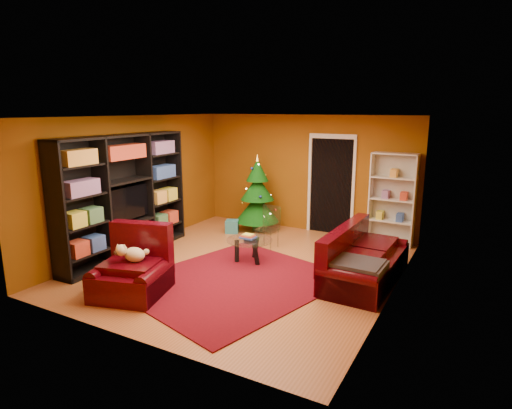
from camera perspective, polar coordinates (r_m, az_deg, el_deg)
The scene contains 17 objects.
floor at distance 7.64m, azimuth -1.46°, elevation -8.48°, with size 5.00×5.50×0.05m, color #A25A2D.
ceiling at distance 7.12m, azimuth -1.58°, elevation 11.82°, with size 5.00×5.50×0.05m, color silver.
wall_back at distance 9.73m, azimuth 6.76°, elevation 4.14°, with size 5.00×0.05×2.60m, color #854B0D.
wall_left at distance 8.79m, azimuth -15.91°, elevation 2.83°, with size 0.05×5.50×2.60m, color #854B0D.
wall_right at distance 6.40m, azimuth 18.40°, elevation -0.90°, with size 0.05×5.50×2.60m, color #854B0D.
doorway at distance 9.52m, azimuth 9.97°, elevation 2.33°, with size 1.06×0.60×2.16m, color black, non-canonical shape.
rug at distance 7.00m, azimuth -3.05°, elevation -10.22°, with size 2.68×3.13×0.02m, color #610914.
media_unit at distance 8.28m, azimuth -17.15°, elevation 1.01°, with size 0.45×2.96×2.27m, color black, non-canonical shape.
christmas_tree at distance 9.63m, azimuth 0.18°, elevation 1.45°, with size 0.99×0.99×1.76m, color #0A420C, non-canonical shape.
gift_box_teal at distance 9.63m, azimuth -3.20°, elevation -2.93°, with size 0.28×0.28×0.28m, color teal.
gift_box_green at distance 9.80m, azimuth 0.45°, elevation -2.78°, with size 0.23×0.23×0.23m, color #267939.
white_bookshelf at distance 9.05m, azimuth 17.71°, elevation 0.64°, with size 0.89×0.32×1.92m, color white, non-canonical shape.
armchair at distance 6.67m, azimuth -16.36°, elevation -8.19°, with size 1.06×1.06×0.83m, color #320209, non-canonical shape.
dog at distance 6.62m, azimuth -15.88°, elevation -6.45°, with size 0.40×0.30×0.27m, color beige, non-canonical shape.
sofa at distance 7.11m, azimuth 14.49°, elevation -6.53°, with size 2.06×0.93×0.88m, color #320209, non-canonical shape.
coffee_table at distance 7.79m, azimuth -0.87°, elevation -6.13°, with size 0.84×0.84×0.52m, color gray, non-canonical shape.
acrylic_chair at distance 8.52m, azimuth 1.52°, elevation -3.34°, with size 0.39×0.42×0.76m, color #66605B, non-canonical shape.
Camera 1 is at (3.59, -6.15, 2.74)m, focal length 30.00 mm.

